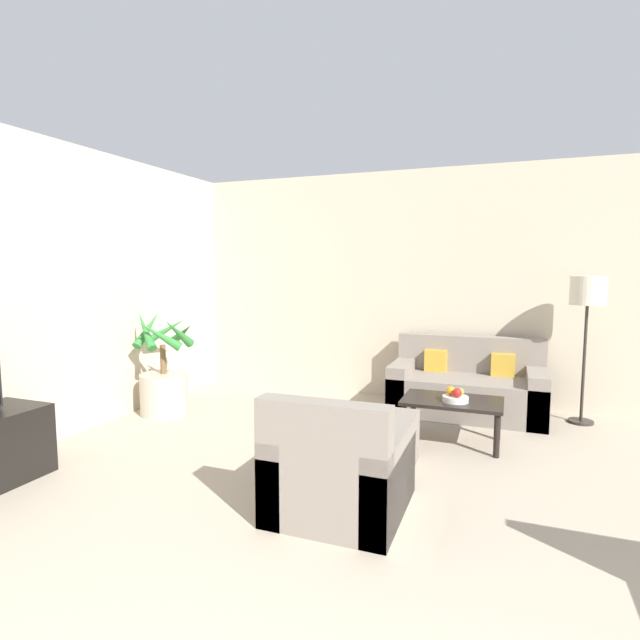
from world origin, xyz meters
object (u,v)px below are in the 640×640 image
object	(u,v)px
floor_lamp	(588,298)
apple_green	(461,392)
fruit_bowl	(455,399)
apple_red	(457,393)
potted_palm	(164,380)
ottoman	(371,439)
coffee_table	(452,406)
orange_fruit	(451,391)
armchair	(340,470)
sofa_loveseat	(467,389)

from	to	relation	value
floor_lamp	apple_green	distance (m)	1.73
fruit_bowl	apple_red	distance (m)	0.08
potted_palm	ottoman	world-z (taller)	potted_palm
apple_red	ottoman	xyz separation A→B (m)	(-0.60, -0.64, -0.28)
floor_lamp	apple_green	size ratio (longest dim) A/B	22.91
apple_red	ottoman	distance (m)	0.92
coffee_table	orange_fruit	distance (m)	0.15
apple_red	apple_green	xyz separation A→B (m)	(0.02, 0.08, -0.01)
floor_lamp	orange_fruit	distance (m)	1.79
apple_green	fruit_bowl	bearing A→B (deg)	-133.78
ottoman	apple_red	bearing A→B (deg)	46.80
coffee_table	ottoman	distance (m)	0.93
floor_lamp	coffee_table	xyz separation A→B (m)	(-1.16, -1.06, -0.92)
coffee_table	apple_green	world-z (taller)	apple_green
coffee_table	armchair	bearing A→B (deg)	-109.00
floor_lamp	apple_green	bearing A→B (deg)	-135.17
potted_palm	coffee_table	world-z (taller)	potted_palm
orange_fruit	ottoman	world-z (taller)	orange_fruit
armchair	apple_green	bearing A→B (deg)	68.31
sofa_loveseat	floor_lamp	bearing A→B (deg)	3.78
apple_red	armchair	size ratio (longest dim) A/B	0.09
orange_fruit	sofa_loveseat	bearing A→B (deg)	86.64
potted_palm	orange_fruit	distance (m)	2.98
potted_palm	sofa_loveseat	distance (m)	3.25
coffee_table	apple_red	distance (m)	0.19
coffee_table	apple_red	world-z (taller)	apple_red
coffee_table	apple_green	bearing A→B (deg)	-18.50
armchair	ottoman	distance (m)	0.82
floor_lamp	potted_palm	bearing A→B (deg)	-163.42
potted_palm	armchair	xyz separation A→B (m)	(2.45, -1.38, -0.09)
potted_palm	orange_fruit	xyz separation A→B (m)	(2.97, 0.13, 0.12)
sofa_loveseat	orange_fruit	xyz separation A→B (m)	(-0.06, -1.03, 0.21)
potted_palm	apple_green	distance (m)	3.06
fruit_bowl	armchair	size ratio (longest dim) A/B	0.26
coffee_table	orange_fruit	size ratio (longest dim) A/B	11.00
apple_red	orange_fruit	xyz separation A→B (m)	(-0.06, 0.06, -0.00)
ottoman	apple_green	bearing A→B (deg)	49.02
apple_red	armchair	distance (m)	1.58
fruit_bowl	armchair	bearing A→B (deg)	-110.89
potted_palm	armchair	size ratio (longest dim) A/B	1.31
apple_red	sofa_loveseat	bearing A→B (deg)	90.01
coffee_table	floor_lamp	bearing A→B (deg)	42.33
coffee_table	ottoman	size ratio (longest dim) A/B	1.28
coffee_table	ottoman	world-z (taller)	ottoman
floor_lamp	armchair	world-z (taller)	floor_lamp
floor_lamp	fruit_bowl	world-z (taller)	floor_lamp
fruit_bowl	potted_palm	bearing A→B (deg)	-177.95
apple_red	orange_fruit	bearing A→B (deg)	134.47
floor_lamp	ottoman	world-z (taller)	floor_lamp
apple_red	floor_lamp	bearing A→B (deg)	46.22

